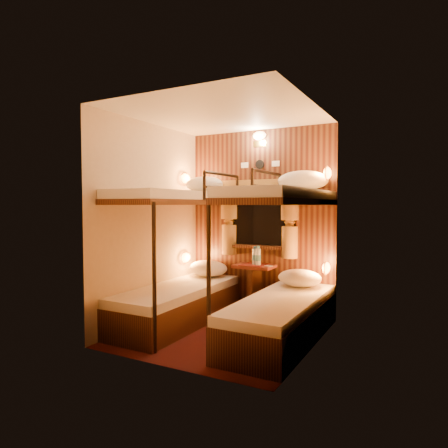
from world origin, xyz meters
The scene contains 22 objects.
floor centered at (0.00, 0.00, 0.00)m, with size 2.10×2.10×0.00m, color #33100E.
ceiling centered at (0.00, 0.00, 2.40)m, with size 2.10×2.10×0.00m, color silver.
wall_back centered at (0.00, 1.05, 1.20)m, with size 2.40×2.40×0.00m, color #C6B293.
wall_front centered at (0.00, -1.05, 1.20)m, with size 2.40×2.40×0.00m, color #C6B293.
wall_left centered at (-1.00, 0.00, 1.20)m, with size 2.40×2.40×0.00m, color #C6B293.
wall_right centered at (1.00, 0.00, 1.20)m, with size 2.40×2.40×0.00m, color #C6B293.
back_panel centered at (0.00, 1.04, 1.20)m, with size 2.00×0.03×2.40m, color black.
bunk_left centered at (-0.65, 0.07, 0.56)m, with size 0.72×1.90×1.82m.
bunk_right centered at (0.65, 0.07, 0.56)m, with size 0.72×1.90×1.82m.
window centered at (0.00, 1.00, 1.18)m, with size 1.00×0.12×0.79m.
curtains centered at (0.00, 0.97, 1.26)m, with size 1.10×0.22×1.00m.
back_fixtures centered at (0.00, 1.00, 2.25)m, with size 0.54×0.09×0.48m.
reading_lamps centered at (0.00, 0.70, 1.24)m, with size 2.00×0.20×1.25m.
table centered at (0.00, 0.85, 0.41)m, with size 0.50×0.34×0.66m.
bottle_left centered at (0.00, 0.86, 0.75)m, with size 0.07×0.07×0.24m.
bottle_right centered at (0.06, 0.83, 0.76)m, with size 0.07×0.07×0.25m.
sachet_a centered at (0.21, 0.82, 0.65)m, with size 0.09×0.07×0.01m, color silver.
sachet_b centered at (0.05, 0.93, 0.65)m, with size 0.06×0.05×0.00m, color silver.
pillow_lower_left centered at (-0.65, 0.78, 0.56)m, with size 0.54×0.39×0.21m, color white.
pillow_lower_right centered at (0.65, 0.70, 0.56)m, with size 0.52×0.37×0.20m, color white.
pillow_upper_left centered at (-0.65, 0.68, 1.69)m, with size 0.52×0.37×0.21m, color white.
pillow_upper_right centered at (0.65, 0.78, 1.71)m, with size 0.61×0.43×0.24m, color white.
Camera 1 is at (2.06, -3.84, 1.42)m, focal length 32.00 mm.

